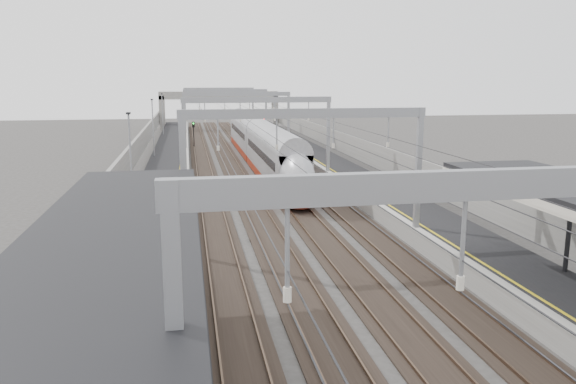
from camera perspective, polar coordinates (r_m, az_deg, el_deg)
name	(u,v)px	position (r m, az deg, el deg)	size (l,w,h in m)	color
platform_left	(167,175)	(52.15, -12.21, 1.65)	(4.00, 120.00, 1.00)	black
platform_right	(337,171)	(53.96, 5.03, 2.19)	(4.00, 120.00, 1.00)	black
tracks	(254,178)	(52.54, -3.44, 1.46)	(11.40, 140.00, 0.20)	black
overhead_line	(246,108)	(58.41, -4.29, 8.46)	(13.00, 140.00, 6.60)	gray
canopy_left	(73,318)	(10.40, -21.01, -11.86)	(4.40, 30.00, 4.24)	black
overbridge	(219,100)	(106.64, -7.00, 9.26)	(22.00, 2.20, 6.90)	slate
wall_left	(130,164)	(52.21, -15.77, 2.71)	(0.30, 120.00, 3.20)	slate
wall_right	(370,158)	(54.72, 8.29, 3.40)	(0.30, 120.00, 3.20)	slate
train	(261,149)	(58.76, -2.75, 4.42)	(2.54, 46.24, 4.02)	#9D240E
signal_green	(194,130)	(77.35, -9.57, 6.27)	(0.32, 0.32, 3.48)	black
signal_red_near	(261,132)	(72.29, -2.81, 6.07)	(0.32, 0.32, 3.48)	black
signal_red_far	(264,124)	(85.38, -2.46, 6.88)	(0.32, 0.32, 3.48)	black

